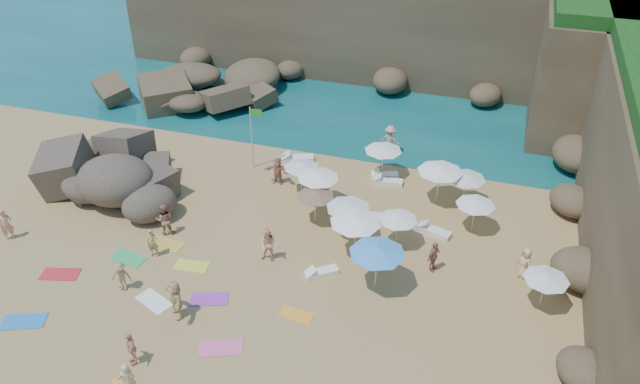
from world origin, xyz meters
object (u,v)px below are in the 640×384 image
(person_stand_1, at_px, (165,219))
(person_stand_2, at_px, (390,140))
(rock_outcrop, at_px, (122,189))
(flag_pole, at_px, (253,130))
(parasol_2, at_px, (467,176))
(parasol_1, at_px, (383,148))
(lounger_0, at_px, (297,159))
(person_stand_5, at_px, (278,171))
(person_stand_3, at_px, (434,257))
(person_stand_4, at_px, (525,263))
(parasol_0, at_px, (318,175))
(person_stand_6, at_px, (127,380))
(person_stand_0, at_px, (6,225))

(person_stand_1, distance_m, person_stand_2, 14.83)
(rock_outcrop, height_order, flag_pole, flag_pole)
(parasol_2, bearing_deg, flag_pole, 178.59)
(rock_outcrop, xyz_separation_m, flag_pole, (6.38, 4.60, 2.54))
(parasol_1, height_order, parasol_2, parasol_1)
(lounger_0, distance_m, person_stand_5, 2.81)
(flag_pole, relative_size, person_stand_1, 2.24)
(person_stand_5, bearing_deg, person_stand_1, -118.84)
(parasol_1, xyz_separation_m, person_stand_3, (4.16, -7.61, -1.09))
(person_stand_1, bearing_deg, lounger_0, -137.28)
(rock_outcrop, xyz_separation_m, person_stand_1, (4.53, -2.94, 0.89))
(person_stand_5, bearing_deg, rock_outcrop, -155.92)
(parasol_1, xyz_separation_m, person_stand_4, (8.29, -6.83, -1.08))
(parasol_1, bearing_deg, person_stand_3, -61.33)
(person_stand_3, bearing_deg, parasol_0, 88.90)
(rock_outcrop, xyz_separation_m, parasol_0, (11.24, 1.80, 1.97))
(person_stand_1, distance_m, person_stand_3, 13.58)
(lounger_0, bearing_deg, person_stand_4, -48.45)
(person_stand_3, bearing_deg, parasol_2, 19.23)
(rock_outcrop, xyz_separation_m, person_stand_6, (8.24, -12.44, 0.84))
(flag_pole, bearing_deg, parasol_1, 9.51)
(person_stand_2, bearing_deg, person_stand_3, 121.33)
(person_stand_4, bearing_deg, parasol_0, -142.17)
(person_stand_1, bearing_deg, person_stand_2, -151.48)
(person_stand_5, bearing_deg, person_stand_2, 46.97)
(parasol_2, bearing_deg, person_stand_5, -174.63)
(person_stand_6, bearing_deg, person_stand_4, 171.30)
(parasol_1, distance_m, person_stand_1, 12.89)
(person_stand_0, height_order, person_stand_4, person_stand_0)
(person_stand_4, bearing_deg, rock_outcrop, -130.48)
(flag_pole, height_order, parasol_1, flag_pole)
(lounger_0, bearing_deg, rock_outcrop, -166.12)
(person_stand_0, distance_m, person_stand_3, 21.31)
(parasol_2, distance_m, person_stand_0, 23.91)
(person_stand_0, height_order, person_stand_2, person_stand_2)
(flag_pole, xyz_separation_m, person_stand_5, (1.94, -1.29, -1.71))
(person_stand_1, xyz_separation_m, person_stand_4, (17.66, 1.97, -0.07))
(parasol_1, relative_size, person_stand_3, 1.35)
(person_stand_1, bearing_deg, parasol_0, -167.80)
(flag_pole, xyz_separation_m, person_stand_6, (1.85, -17.04, -1.70))
(rock_outcrop, distance_m, person_stand_4, 22.23)
(parasol_0, bearing_deg, person_stand_0, -151.97)
(person_stand_2, height_order, person_stand_4, person_stand_2)
(lounger_0, bearing_deg, parasol_2, -30.84)
(rock_outcrop, height_order, parasol_1, parasol_1)
(parasol_1, xyz_separation_m, person_stand_2, (-0.14, 2.81, -0.95))
(person_stand_0, bearing_deg, rock_outcrop, 18.80)
(parasol_2, distance_m, person_stand_1, 16.04)
(flag_pole, bearing_deg, person_stand_0, -131.89)
(flag_pole, relative_size, person_stand_5, 2.41)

